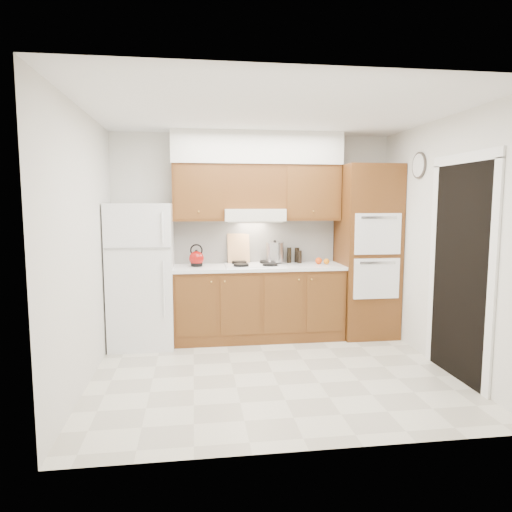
{
  "coord_description": "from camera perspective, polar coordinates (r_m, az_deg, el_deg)",
  "views": [
    {
      "loc": [
        -0.78,
        -4.43,
        1.73
      ],
      "look_at": [
        -0.11,
        0.45,
        1.15
      ],
      "focal_mm": 32.0,
      "sensor_mm": 36.0,
      "label": 1
    }
  ],
  "objects": [
    {
      "name": "floor",
      "position": [
        4.82,
        2.07,
        -14.32
      ],
      "size": [
        3.6,
        3.6,
        0.0
      ],
      "primitive_type": "plane",
      "color": "beige",
      "rests_on": "ground"
    },
    {
      "name": "ceiling",
      "position": [
        4.58,
        2.21,
        17.65
      ],
      "size": [
        3.6,
        3.6,
        0.0
      ],
      "primitive_type": "plane",
      "color": "white",
      "rests_on": "wall_back"
    },
    {
      "name": "wall_back",
      "position": [
        6.0,
        -0.33,
        2.61
      ],
      "size": [
        3.6,
        0.02,
        2.6
      ],
      "primitive_type": "cube",
      "color": "silver",
      "rests_on": "floor"
    },
    {
      "name": "wall_left",
      "position": [
        4.57,
        -20.69,
        0.87
      ],
      "size": [
        0.02,
        3.0,
        2.6
      ],
      "primitive_type": "cube",
      "color": "silver",
      "rests_on": "floor"
    },
    {
      "name": "wall_right",
      "position": [
        5.15,
        22.3,
        1.41
      ],
      "size": [
        0.02,
        3.0,
        2.6
      ],
      "primitive_type": "cube",
      "color": "silver",
      "rests_on": "floor"
    },
    {
      "name": "fridge",
      "position": [
        5.68,
        -14.06,
        -2.31
      ],
      "size": [
        0.75,
        0.72,
        1.72
      ],
      "primitive_type": "cube",
      "color": "white",
      "rests_on": "floor"
    },
    {
      "name": "base_cabinets",
      "position": [
        5.83,
        0.31,
        -5.96
      ],
      "size": [
        2.11,
        0.6,
        0.9
      ],
      "primitive_type": "cube",
      "color": "brown",
      "rests_on": "floor"
    },
    {
      "name": "countertop",
      "position": [
        5.74,
        0.32,
        -1.4
      ],
      "size": [
        2.13,
        0.62,
        0.04
      ],
      "primitive_type": "cube",
      "color": "white",
      "rests_on": "base_cabinets"
    },
    {
      "name": "backsplash",
      "position": [
        5.99,
        -0.07,
        1.84
      ],
      "size": [
        2.11,
        0.03,
        0.56
      ],
      "primitive_type": "cube",
      "color": "white",
      "rests_on": "countertop"
    },
    {
      "name": "oven_cabinet",
      "position": [
        6.06,
        13.7,
        0.56
      ],
      "size": [
        0.7,
        0.65,
        2.2
      ],
      "primitive_type": "cube",
      "color": "brown",
      "rests_on": "floor"
    },
    {
      "name": "upper_cab_left",
      "position": [
        5.77,
        -7.24,
        7.86
      ],
      "size": [
        0.63,
        0.33,
        0.7
      ],
      "primitive_type": "cube",
      "color": "brown",
      "rests_on": "wall_back"
    },
    {
      "name": "upper_cab_right",
      "position": [
        5.96,
        6.77,
        7.83
      ],
      "size": [
        0.73,
        0.33,
        0.7
      ],
      "primitive_type": "cube",
      "color": "brown",
      "rests_on": "wall_back"
    },
    {
      "name": "range_hood",
      "position": [
        5.76,
        -0.29,
        5.17
      ],
      "size": [
        0.75,
        0.45,
        0.15
      ],
      "primitive_type": "cube",
      "color": "silver",
      "rests_on": "wall_back"
    },
    {
      "name": "upper_cab_over_hood",
      "position": [
        5.82,
        -0.37,
        8.64
      ],
      "size": [
        0.75,
        0.33,
        0.55
      ],
      "primitive_type": "cube",
      "color": "brown",
      "rests_on": "range_hood"
    },
    {
      "name": "soffit",
      "position": [
        5.85,
        0.15,
        13.3
      ],
      "size": [
        2.13,
        0.36,
        0.4
      ],
      "primitive_type": "cube",
      "color": "silver",
      "rests_on": "wall_back"
    },
    {
      "name": "cooktop",
      "position": [
        5.75,
        -0.2,
        -1.12
      ],
      "size": [
        0.74,
        0.5,
        0.01
      ],
      "primitive_type": "cube",
      "color": "white",
      "rests_on": "countertop"
    },
    {
      "name": "doorway",
      "position": [
        4.87,
        24.11,
        -1.91
      ],
      "size": [
        0.02,
        0.9,
        2.1
      ],
      "primitive_type": "cube",
      "color": "black",
      "rests_on": "floor"
    },
    {
      "name": "wall_clock",
      "position": [
        5.62,
        19.72,
        10.61
      ],
      "size": [
        0.02,
        0.3,
        0.3
      ],
      "primitive_type": "cylinder",
      "rotation": [
        0.0,
        1.57,
        0.0
      ],
      "color": "#3F3833",
      "rests_on": "wall_right"
    },
    {
      "name": "kettle",
      "position": [
        5.68,
        -7.45,
        -0.3
      ],
      "size": [
        0.22,
        0.22,
        0.18
      ],
      "primitive_type": "sphere",
      "rotation": [
        0.0,
        0.0,
        -0.22
      ],
      "color": "maroon",
      "rests_on": "countertop"
    },
    {
      "name": "cutting_board",
      "position": [
        5.93,
        -2.19,
        1.0
      ],
      "size": [
        0.29,
        0.11,
        0.38
      ],
      "primitive_type": "cube",
      "rotation": [
        -0.21,
        0.0,
        0.03
      ],
      "color": "tan",
      "rests_on": "countertop"
    },
    {
      "name": "stock_pot",
      "position": [
        5.87,
        2.35,
        0.47
      ],
      "size": [
        0.24,
        0.24,
        0.24
      ],
      "primitive_type": "cylinder",
      "rotation": [
        0.0,
        0.0,
        0.04
      ],
      "color": "#ADADB1",
      "rests_on": "cooktop"
    },
    {
      "name": "condiment_a",
      "position": [
        5.99,
        4.18,
        0.1
      ],
      "size": [
        0.07,
        0.07,
        0.2
      ],
      "primitive_type": "cylinder",
      "rotation": [
        0.0,
        0.0,
        0.18
      ],
      "color": "black",
      "rests_on": "countertop"
    },
    {
      "name": "condiment_b",
      "position": [
        6.06,
        5.14,
        0.13
      ],
      "size": [
        0.06,
        0.06,
        0.2
      ],
      "primitive_type": "cylinder",
      "rotation": [
        0.0,
        0.0,
        -0.02
      ],
      "color": "black",
      "rests_on": "countertop"
    },
    {
      "name": "condiment_c",
      "position": [
        5.98,
        5.46,
        -0.1
      ],
      "size": [
        0.06,
        0.06,
        0.17
      ],
      "primitive_type": "cylinder",
      "rotation": [
        0.0,
        0.0,
        0.05
      ],
      "color": "black",
      "rests_on": "countertop"
    },
    {
      "name": "orange_near",
      "position": [
        5.91,
        8.8,
        -0.68
      ],
      "size": [
        0.09,
        0.09,
        0.07
      ],
      "primitive_type": "sphere",
      "rotation": [
        0.0,
        0.0,
        0.34
      ],
      "color": "orange",
      "rests_on": "countertop"
    },
    {
      "name": "orange_far",
      "position": [
        5.92,
        7.84,
        -0.6
      ],
      "size": [
        0.11,
        0.11,
        0.09
      ],
      "primitive_type": "sphere",
      "rotation": [
        0.0,
        0.0,
        0.42
      ],
      "color": "#ED4E0C",
      "rests_on": "countertop"
    }
  ]
}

